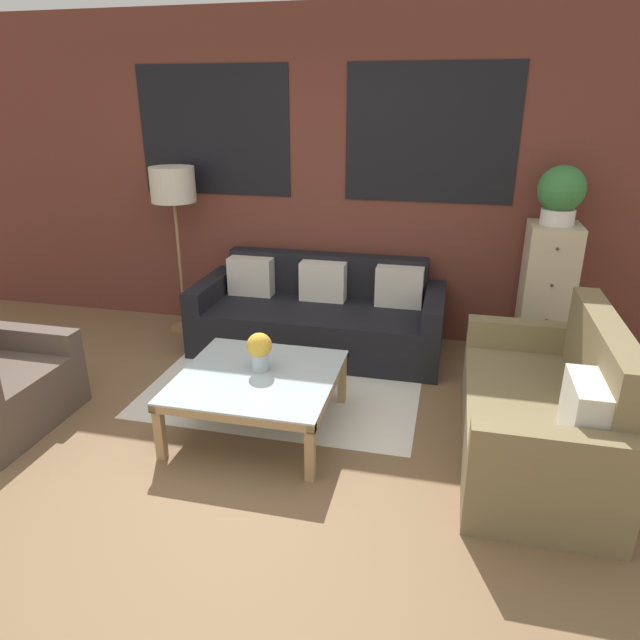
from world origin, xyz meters
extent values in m
plane|color=brown|center=(0.00, 0.00, 0.00)|extent=(16.00, 16.00, 0.00)
cube|color=brown|center=(0.00, 2.44, 1.40)|extent=(8.40, 0.08, 2.80)
cube|color=black|center=(-0.95, 2.39, 1.80)|extent=(1.40, 0.01, 1.10)
cube|color=black|center=(0.95, 2.39, 1.80)|extent=(1.40, 0.01, 1.10)
cube|color=silver|center=(0.03, 1.19, 0.00)|extent=(2.04, 1.47, 0.00)
cube|color=black|center=(0.12, 1.82, 0.20)|extent=(1.80, 0.72, 0.40)
cube|color=black|center=(0.12, 2.26, 0.39)|extent=(1.80, 0.16, 0.78)
cube|color=black|center=(-0.86, 1.90, 0.29)|extent=(0.16, 0.88, 0.58)
cube|color=black|center=(1.10, 1.90, 0.29)|extent=(0.16, 0.88, 0.58)
cube|color=beige|center=(-0.55, 2.10, 0.57)|extent=(0.40, 0.16, 0.34)
cube|color=silver|center=(0.12, 2.10, 0.57)|extent=(0.40, 0.16, 0.34)
cube|color=beige|center=(0.79, 2.10, 0.57)|extent=(0.40, 0.16, 0.34)
cube|color=olive|center=(1.68, 0.63, 0.21)|extent=(0.64, 1.31, 0.42)
cube|color=olive|center=(2.08, 0.63, 0.46)|extent=(0.16, 1.31, 0.92)
cube|color=olive|center=(1.76, 1.36, 0.31)|extent=(0.80, 0.14, 0.62)
cube|color=olive|center=(1.76, -0.09, 0.31)|extent=(0.80, 0.14, 0.62)
cube|color=beige|center=(1.92, 0.20, 0.59)|extent=(0.16, 0.40, 0.34)
cube|color=brown|center=(-1.63, 0.21, 0.20)|extent=(0.64, 0.63, 0.40)
cube|color=brown|center=(-1.71, 0.59, 0.28)|extent=(0.80, 0.14, 0.56)
cube|color=silver|center=(0.03, 0.57, 0.39)|extent=(1.02, 1.02, 0.01)
cube|color=tan|center=(0.03, 0.09, 0.36)|extent=(1.02, 0.05, 0.05)
cube|color=tan|center=(0.03, 1.06, 0.36)|extent=(1.02, 0.05, 0.05)
cube|color=tan|center=(-0.45, 0.57, 0.36)|extent=(0.05, 1.02, 0.05)
cube|color=tan|center=(0.52, 0.57, 0.36)|extent=(0.05, 1.02, 0.05)
cube|color=tan|center=(-0.44, 0.10, 0.19)|extent=(0.06, 0.05, 0.38)
cube|color=tan|center=(0.50, 0.10, 0.19)|extent=(0.05, 0.05, 0.38)
cube|color=tan|center=(-0.44, 1.04, 0.19)|extent=(0.06, 0.06, 0.38)
cube|color=tan|center=(0.50, 1.04, 0.19)|extent=(0.05, 0.06, 0.38)
cylinder|color=olive|center=(-1.24, 2.10, 0.01)|extent=(0.28, 0.28, 0.02)
cylinder|color=olive|center=(-1.24, 2.10, 0.62)|extent=(0.03, 0.03, 1.19)
cylinder|color=beige|center=(-1.24, 2.10, 1.37)|extent=(0.39, 0.39, 0.31)
cube|color=#C6B793|center=(1.97, 2.15, 0.58)|extent=(0.39, 0.42, 1.16)
sphere|color=#38332D|center=(1.97, 1.94, 1.01)|extent=(0.02, 0.02, 0.02)
sphere|color=#38332D|center=(1.97, 1.94, 0.72)|extent=(0.02, 0.02, 0.02)
sphere|color=#38332D|center=(1.97, 1.94, 0.43)|extent=(0.02, 0.02, 0.02)
sphere|color=#38332D|center=(1.97, 1.94, 0.14)|extent=(0.02, 0.02, 0.02)
cylinder|color=silver|center=(1.97, 2.15, 1.22)|extent=(0.26, 0.26, 0.12)
sphere|color=#387A3D|center=(1.97, 2.15, 1.43)|extent=(0.36, 0.36, 0.36)
cylinder|color=#ADBCC6|center=(0.03, 0.64, 0.46)|extent=(0.11, 0.11, 0.12)
sphere|color=gold|center=(0.03, 0.64, 0.58)|extent=(0.16, 0.16, 0.16)
camera|label=1|loc=(1.19, -2.57, 2.07)|focal=32.00mm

